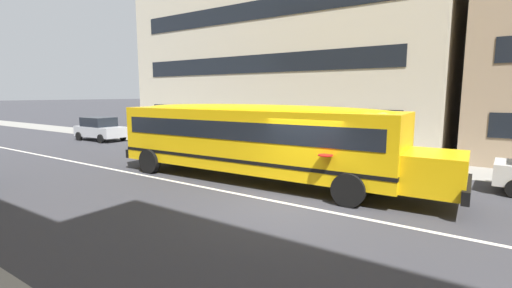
# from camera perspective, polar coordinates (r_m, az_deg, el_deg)

# --- Properties ---
(ground_plane) EXTENTS (400.00, 400.00, 0.00)m
(ground_plane) POSITION_cam_1_polar(r_m,az_deg,el_deg) (10.75, 5.83, -9.68)
(ground_plane) COLOR #38383D
(sidewalk_far) EXTENTS (120.00, 3.00, 0.01)m
(sidewalk_far) POSITION_cam_1_polar(r_m,az_deg,el_deg) (18.04, 18.06, -2.76)
(sidewalk_far) COLOR gray
(sidewalk_far) RESTS_ON ground_plane
(lane_centreline) EXTENTS (110.00, 0.16, 0.01)m
(lane_centreline) POSITION_cam_1_polar(r_m,az_deg,el_deg) (10.75, 5.83, -9.66)
(lane_centreline) COLOR silver
(lane_centreline) RESTS_ON ground_plane
(school_bus) EXTENTS (12.99, 3.14, 2.89)m
(school_bus) POSITION_cam_1_polar(r_m,az_deg,el_deg) (13.24, 0.05, 1.32)
(school_bus) COLOR yellow
(school_bus) RESTS_ON ground_plane
(parked_car_silver_near_corner) EXTENTS (3.93, 1.93, 1.64)m
(parked_car_silver_near_corner) POSITION_cam_1_polar(r_m,az_deg,el_deg) (27.35, -23.82, 2.29)
(parked_car_silver_near_corner) COLOR #B7BABF
(parked_car_silver_near_corner) RESTS_ON ground_plane
(apartment_block_far_left) EXTENTS (21.91, 11.77, 19.70)m
(apartment_block_far_left) POSITION_cam_1_polar(r_m,az_deg,el_deg) (28.44, 6.42, 21.39)
(apartment_block_far_left) COLOR beige
(apartment_block_far_left) RESTS_ON ground_plane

